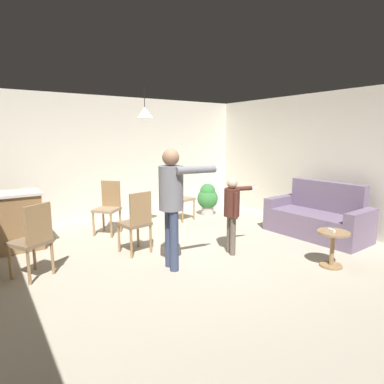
% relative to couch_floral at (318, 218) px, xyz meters
% --- Properties ---
extents(ground, '(7.68, 7.68, 0.00)m').
position_rel_couch_floral_xyz_m(ground, '(-2.53, 0.34, -0.33)').
color(ground, '#B2A893').
extents(wall_back, '(6.40, 0.10, 2.70)m').
position_rel_couch_floral_xyz_m(wall_back, '(-2.53, 3.54, 1.02)').
color(wall_back, silver).
rests_on(wall_back, ground).
extents(wall_right, '(0.10, 6.40, 2.70)m').
position_rel_couch_floral_xyz_m(wall_right, '(0.67, 0.34, 1.02)').
color(wall_right, silver).
rests_on(wall_right, ground).
extents(couch_floral, '(0.96, 1.85, 1.00)m').
position_rel_couch_floral_xyz_m(couch_floral, '(0.00, 0.00, 0.00)').
color(couch_floral, slate).
rests_on(couch_floral, ground).
extents(side_table_by_couch, '(0.44, 0.44, 0.52)m').
position_rel_couch_floral_xyz_m(side_table_by_couch, '(-1.11, -1.03, -0.00)').
color(side_table_by_couch, '#99754C').
rests_on(side_table_by_couch, ground).
extents(person_adult, '(0.80, 0.56, 1.68)m').
position_rel_couch_floral_xyz_m(person_adult, '(-3.02, 0.19, 0.71)').
color(person_adult, '#384260').
rests_on(person_adult, ground).
extents(person_child, '(0.65, 0.34, 1.21)m').
position_rel_couch_floral_xyz_m(person_child, '(-1.95, 0.17, 0.42)').
color(person_child, '#60564C').
rests_on(person_child, ground).
extents(dining_chair_by_counter, '(0.50, 0.50, 1.00)m').
position_rel_couch_floral_xyz_m(dining_chair_by_counter, '(-1.56, 2.36, 0.21)').
color(dining_chair_by_counter, '#99754C').
rests_on(dining_chair_by_counter, ground).
extents(dining_chair_near_wall, '(0.59, 0.59, 1.00)m').
position_rel_couch_floral_xyz_m(dining_chair_near_wall, '(-3.19, 2.32, 0.21)').
color(dining_chair_near_wall, '#99754C').
rests_on(dining_chair_near_wall, ground).
extents(dining_chair_centre_back, '(0.57, 0.57, 1.00)m').
position_rel_couch_floral_xyz_m(dining_chair_centre_back, '(-4.68, 0.91, 0.21)').
color(dining_chair_centre_back, '#99754C').
rests_on(dining_chair_centre_back, ground).
extents(dining_chair_spare, '(0.48, 0.48, 1.00)m').
position_rel_couch_floral_xyz_m(dining_chair_spare, '(-3.20, 1.00, 0.21)').
color(dining_chair_spare, '#99754C').
rests_on(dining_chair_spare, ground).
extents(potted_plant_corner, '(0.49, 0.49, 0.75)m').
position_rel_couch_floral_xyz_m(potted_plant_corner, '(-0.76, 2.43, 0.08)').
color(potted_plant_corner, '#B7B2AD').
rests_on(potted_plant_corner, ground).
extents(spare_remote_on_table, '(0.07, 0.13, 0.04)m').
position_rel_couch_floral_xyz_m(spare_remote_on_table, '(-1.14, -1.01, 0.21)').
color(spare_remote_on_table, white).
rests_on(spare_remote_on_table, side_table_by_couch).
extents(ceiling_light_pendant, '(0.32, 0.32, 0.55)m').
position_rel_couch_floral_xyz_m(ceiling_light_pendant, '(-2.63, 1.80, 1.92)').
color(ceiling_light_pendant, silver).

